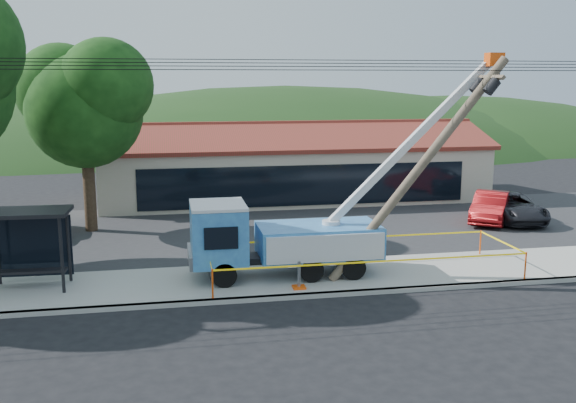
# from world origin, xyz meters

# --- Properties ---
(ground) EXTENTS (120.00, 120.00, 0.00)m
(ground) POSITION_xyz_m (0.00, 0.00, 0.00)
(ground) COLOR black
(ground) RESTS_ON ground
(curb) EXTENTS (60.00, 0.25, 0.15)m
(curb) POSITION_xyz_m (0.00, 2.10, 0.07)
(curb) COLOR #AFAEA4
(curb) RESTS_ON ground
(sidewalk) EXTENTS (60.00, 4.00, 0.15)m
(sidewalk) POSITION_xyz_m (0.00, 4.00, 0.07)
(sidewalk) COLOR #AFAEA4
(sidewalk) RESTS_ON ground
(parking_lot) EXTENTS (60.00, 12.00, 0.10)m
(parking_lot) POSITION_xyz_m (0.00, 12.00, 0.05)
(parking_lot) COLOR #28282B
(parking_lot) RESTS_ON ground
(strip_mall) EXTENTS (22.50, 8.53, 4.67)m
(strip_mall) POSITION_xyz_m (4.00, 19.98, 1.88)
(strip_mall) COLOR #B9AF93
(strip_mall) RESTS_ON ground
(tree_lot) EXTENTS (6.30, 5.60, 8.94)m
(tree_lot) POSITION_xyz_m (-7.00, 13.00, 6.21)
(tree_lot) COLOR #332316
(tree_lot) RESTS_ON ground
(hill_west) EXTENTS (78.40, 56.00, 28.00)m
(hill_west) POSITION_xyz_m (-15.00, 55.00, 0.00)
(hill_west) COLOR #1B3A15
(hill_west) RESTS_ON ground
(hill_center) EXTENTS (89.60, 64.00, 32.00)m
(hill_center) POSITION_xyz_m (10.00, 55.00, 0.00)
(hill_center) COLOR #1B3A15
(hill_center) RESTS_ON ground
(hill_east) EXTENTS (72.80, 52.00, 26.00)m
(hill_east) POSITION_xyz_m (30.00, 55.00, 0.00)
(hill_east) COLOR #1B3A15
(hill_east) RESTS_ON ground
(utility_truck) EXTENTS (11.34, 3.65, 7.89)m
(utility_truck) POSITION_xyz_m (0.54, 4.31, 1.61)
(utility_truck) COLOR black
(utility_truck) RESTS_ON ground
(leaning_pole) EXTENTS (6.37, 1.83, 7.85)m
(leaning_pole) POSITION_xyz_m (5.55, 3.36, 4.37)
(leaning_pole) COLOR brown
(leaning_pole) RESTS_ON ground
(bus_shelter) EXTENTS (2.84, 1.81, 2.68)m
(bus_shelter) POSITION_xyz_m (-8.03, 4.55, 2.12)
(bus_shelter) COLOR black
(bus_shelter) RESTS_ON ground
(caution_tape) EXTENTS (11.06, 3.40, 0.98)m
(caution_tape) POSITION_xyz_m (3.42, 3.89, 0.88)
(caution_tape) COLOR #FB500D
(caution_tape) RESTS_ON ground
(car_silver) EXTENTS (1.75, 4.10, 1.38)m
(car_silver) POSITION_xyz_m (-9.02, 12.31, 0.00)
(car_silver) COLOR #A2A6A9
(car_silver) RESTS_ON ground
(car_red) EXTENTS (3.82, 4.56, 1.47)m
(car_red) POSITION_xyz_m (12.41, 11.32, 0.00)
(car_red) COLOR maroon
(car_red) RESTS_ON ground
(car_dark) EXTENTS (2.83, 5.21, 1.39)m
(car_dark) POSITION_xyz_m (13.53, 11.30, 0.00)
(car_dark) COLOR black
(car_dark) RESTS_ON ground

